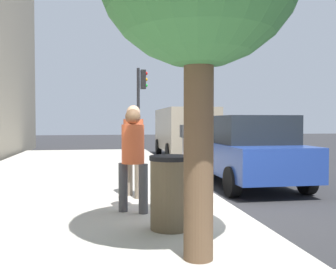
# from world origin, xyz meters

# --- Properties ---
(ground_plane) EXTENTS (80.00, 80.00, 0.00)m
(ground_plane) POSITION_xyz_m (0.00, 0.00, 0.00)
(ground_plane) COLOR #2B2B2D
(ground_plane) RESTS_ON ground
(sidewalk_slab) EXTENTS (28.00, 6.00, 0.15)m
(sidewalk_slab) POSITION_xyz_m (0.00, 3.00, 0.07)
(sidewalk_slab) COLOR #B7B2A8
(sidewalk_slab) RESTS_ON ground_plane
(parking_meter) EXTENTS (0.36, 0.12, 1.41)m
(parking_meter) POSITION_xyz_m (1.24, 0.62, 1.17)
(parking_meter) COLOR gray
(parking_meter) RESTS_ON sidewalk_slab
(pedestrian_at_meter) EXTENTS (0.51, 0.39, 1.79)m
(pedestrian_at_meter) POSITION_xyz_m (1.08, 1.67, 1.21)
(pedestrian_at_meter) COLOR #726656
(pedestrian_at_meter) RESTS_ON sidewalk_slab
(pedestrian_bystander) EXTENTS (0.37, 0.46, 1.68)m
(pedestrian_bystander) POSITION_xyz_m (-0.23, 1.78, 1.13)
(pedestrian_bystander) COLOR #47474C
(pedestrian_bystander) RESTS_ON sidewalk_slab
(parked_sedan_near) EXTENTS (4.41, 1.98, 1.77)m
(parked_sedan_near) POSITION_xyz_m (2.83, -1.35, 0.89)
(parked_sedan_near) COLOR navy
(parked_sedan_near) RESTS_ON ground_plane
(parked_van_far) EXTENTS (5.24, 2.21, 2.18)m
(parked_van_far) POSITION_xyz_m (10.32, -1.35, 1.26)
(parked_van_far) COLOR gray
(parked_van_far) RESTS_ON ground_plane
(traffic_signal) EXTENTS (0.24, 0.44, 3.60)m
(traffic_signal) POSITION_xyz_m (9.01, 0.72, 2.58)
(traffic_signal) COLOR black
(traffic_signal) RESTS_ON sidewalk_slab
(trash_bin) EXTENTS (0.59, 0.59, 1.01)m
(trash_bin) POSITION_xyz_m (-1.28, 1.35, 0.66)
(trash_bin) COLOR brown
(trash_bin) RESTS_ON sidewalk_slab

